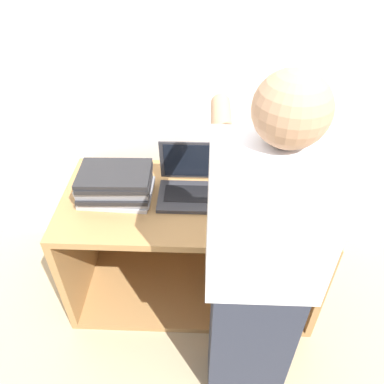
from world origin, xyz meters
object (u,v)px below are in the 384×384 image
Objects in this scene: laptop_open at (193,185)px; person at (260,276)px; laptop_stack_left at (116,184)px; laptop_stack_right at (268,195)px.

laptop_open is 0.22× the size of person.
laptop_stack_left is 0.82m from person.
laptop_stack_left is at bearing 140.53° from person.
laptop_open is at bearing 173.67° from laptop_stack_right.
person reaches higher than laptop_stack_left.
person reaches higher than laptop_open.
laptop_stack_right is (0.74, 0.00, -0.04)m from laptop_stack_left.
laptop_open is 0.95× the size of laptop_stack_right.
laptop_open is 0.63m from person.
person is (0.64, -0.52, 0.01)m from laptop_stack_left.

